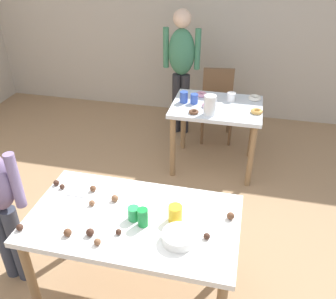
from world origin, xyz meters
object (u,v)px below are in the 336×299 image
object	(u,v)px
soda_can	(143,217)
dining_table_near	(134,228)
dining_table_far	(216,116)
person_adult_far	(181,63)
mixing_bowl	(179,237)
pitcher_far	(210,105)
chair_far_table	(217,100)

from	to	relation	value
soda_can	dining_table_near	bearing A→B (deg)	147.96
dining_table_near	dining_table_far	world-z (taller)	same
person_adult_far	mixing_bowl	world-z (taller)	person_adult_far
soda_can	pitcher_far	xyz separation A→B (m)	(0.20, 1.65, 0.04)
dining_table_near	mixing_bowl	size ratio (longest dim) A/B	6.66
person_adult_far	chair_far_table	bearing A→B (deg)	-0.36
dining_table_far	person_adult_far	world-z (taller)	person_adult_far
dining_table_near	pitcher_far	xyz separation A→B (m)	(0.28, 1.60, 0.20)
dining_table_near	mixing_bowl	bearing A→B (deg)	-22.24
dining_table_far	chair_far_table	world-z (taller)	chair_far_table
person_adult_far	pitcher_far	size ratio (longest dim) A/B	7.75
dining_table_near	soda_can	xyz separation A→B (m)	(0.08, -0.05, 0.16)
dining_table_near	dining_table_far	xyz separation A→B (m)	(0.33, 1.84, -0.03)
mixing_bowl	soda_can	distance (m)	0.26
dining_table_near	person_adult_far	xyz separation A→B (m)	(-0.20, 2.55, 0.28)
chair_far_table	person_adult_far	world-z (taller)	person_adult_far
mixing_bowl	dining_table_far	bearing A→B (deg)	89.95
person_adult_far	dining_table_near	bearing A→B (deg)	-85.55
dining_table_near	pitcher_far	size ratio (longest dim) A/B	6.68
dining_table_far	mixing_bowl	distance (m)	1.98
dining_table_far	soda_can	size ratio (longest dim) A/B	7.64
dining_table_far	soda_can	world-z (taller)	soda_can
dining_table_far	pitcher_far	xyz separation A→B (m)	(-0.05, -0.24, 0.22)
dining_table_far	pitcher_far	world-z (taller)	pitcher_far
chair_far_table	pitcher_far	xyz separation A→B (m)	(0.01, -0.95, 0.35)
chair_far_table	pitcher_far	distance (m)	1.02
dining_table_near	person_adult_far	distance (m)	2.58
dining_table_near	mixing_bowl	distance (m)	0.37
dining_table_near	soda_can	size ratio (longest dim) A/B	11.04
dining_table_far	pitcher_far	bearing A→B (deg)	-101.48
person_adult_far	pitcher_far	distance (m)	1.07
mixing_bowl	person_adult_far	bearing A→B (deg)	101.04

